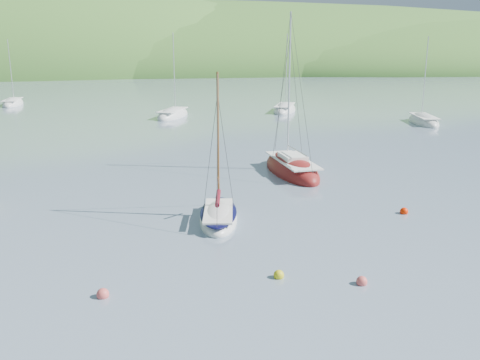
{
  "coord_description": "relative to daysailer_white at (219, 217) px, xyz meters",
  "views": [
    {
      "loc": [
        -2.17,
        -19.74,
        9.72
      ],
      "look_at": [
        1.85,
        8.0,
        2.26
      ],
      "focal_mm": 40.0,
      "sensor_mm": 36.0,
      "label": 1
    }
  ],
  "objects": [
    {
      "name": "ground",
      "position": [
        -0.66,
        -8.0,
        -0.2
      ],
      "size": [
        700.0,
        700.0,
        0.0
      ],
      "primitive_type": "plane",
      "color": "slate",
      "rests_on": "ground"
    },
    {
      "name": "shoreline_hills",
      "position": [
        -10.32,
        164.42,
        -0.2
      ],
      "size": [
        690.0,
        135.0,
        56.0
      ],
      "color": "#2C6325",
      "rests_on": "ground"
    },
    {
      "name": "distant_sloop_a",
      "position": [
        -1.57,
        40.67,
        -0.01
      ],
      "size": [
        5.58,
        8.41,
        11.34
      ],
      "rotation": [
        0.0,
        0.0,
        -0.39
      ],
      "color": "white",
      "rests_on": "ground"
    },
    {
      "name": "distant_sloop_c",
      "position": [
        -25.08,
        56.77,
        -0.02
      ],
      "size": [
        2.73,
        7.36,
        10.42
      ],
      "rotation": [
        0.0,
        0.0,
        0.02
      ],
      "color": "white",
      "rests_on": "ground"
    },
    {
      "name": "distant_sloop_b",
      "position": [
        13.72,
        43.76,
        -0.02
      ],
      "size": [
        5.44,
        8.36,
        11.25
      ],
      "rotation": [
        0.0,
        0.0,
        -0.37
      ],
      "color": "white",
      "rests_on": "ground"
    },
    {
      "name": "distant_sloop_d",
      "position": [
        27.61,
        31.14,
        -0.02
      ],
      "size": [
        3.85,
        7.9,
        10.81
      ],
      "rotation": [
        0.0,
        0.0,
        -0.16
      ],
      "color": "white",
      "rests_on": "ground"
    },
    {
      "name": "sloop_red",
      "position": [
        6.54,
        9.95,
        0.03
      ],
      "size": [
        3.8,
        8.75,
        12.56
      ],
      "rotation": [
        0.0,
        0.0,
        0.11
      ],
      "color": "maroon",
      "rests_on": "ground"
    },
    {
      "name": "daysailer_white",
      "position": [
        0.0,
        0.0,
        0.0
      ],
      "size": [
        2.77,
        5.82,
        8.6
      ],
      "rotation": [
        0.0,
        0.0,
        -0.13
      ],
      "color": "white",
      "rests_on": "ground"
    },
    {
      "name": "mooring_buoys",
      "position": [
        0.22,
        -4.98,
        -0.08
      ],
      "size": [
        24.21,
        10.72,
        0.49
      ],
      "color": "yellow",
      "rests_on": "ground"
    }
  ]
}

